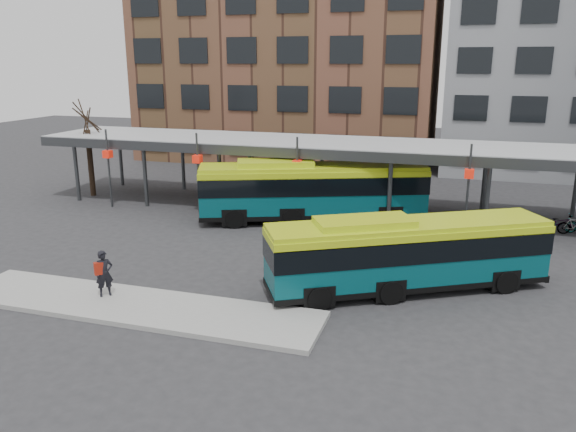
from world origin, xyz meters
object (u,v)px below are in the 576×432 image
Objects in this scene: bus_rear at (312,189)px; bus_front at (407,252)px; tree at (90,160)px; pedestrian at (104,273)px.

bus_front is at bearing -76.15° from bus_rear.
bus_rear reaches higher than bus_front.
bus_rear is at bearing -6.02° from tree.
pedestrian is at bearing 172.53° from bus_front.
bus_rear is 13.82m from pedestrian.
bus_rear is 7.17× the size of pedestrian.
bus_front is 11.57m from pedestrian.
bus_front is at bearing -25.44° from tree.
tree reaches higher than pedestrian.
bus_front is at bearing -23.19° from pedestrian.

